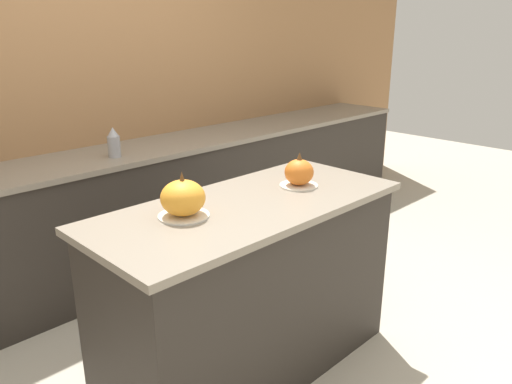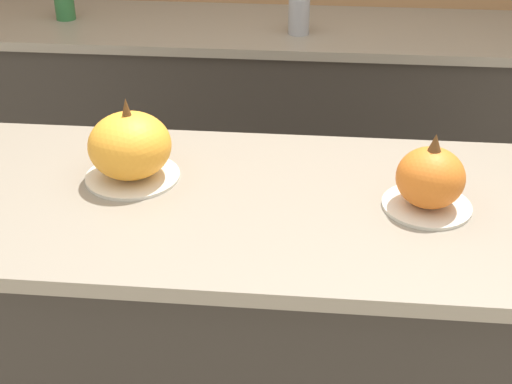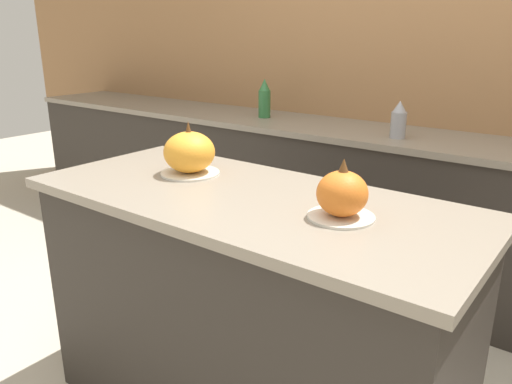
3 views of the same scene
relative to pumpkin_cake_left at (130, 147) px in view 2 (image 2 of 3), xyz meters
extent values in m
cube|color=#2D2823|center=(0.33, -0.07, -0.56)|extent=(1.50, 0.63, 0.88)
cube|color=gray|center=(0.33, -0.07, -0.10)|extent=(1.56, 0.69, 0.03)
cube|color=#2D2823|center=(0.33, 1.28, -0.56)|extent=(6.00, 0.56, 0.87)
cube|color=gray|center=(0.33, 1.28, -0.11)|extent=(6.00, 0.60, 0.03)
cylinder|color=silver|center=(0.00, 0.00, -0.08)|extent=(0.22, 0.22, 0.01)
ellipsoid|color=orange|center=(0.00, 0.00, 0.00)|extent=(0.19, 0.19, 0.16)
cone|color=brown|center=(0.00, 0.00, 0.10)|extent=(0.02, 0.02, 0.05)
cylinder|color=silver|center=(0.68, -0.07, -0.08)|extent=(0.20, 0.20, 0.01)
ellipsoid|color=orange|center=(0.68, -0.07, -0.01)|extent=(0.15, 0.15, 0.13)
cone|color=brown|center=(0.68, -0.07, 0.08)|extent=(0.03, 0.03, 0.04)
cylinder|color=#99999E|center=(0.35, 1.19, -0.03)|extent=(0.08, 0.08, 0.14)
camera|label=1|loc=(-1.20, -1.65, 0.71)|focal=35.00mm
camera|label=2|loc=(0.43, -1.45, 0.75)|focal=50.00mm
camera|label=3|loc=(1.31, -1.31, 0.44)|focal=35.00mm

